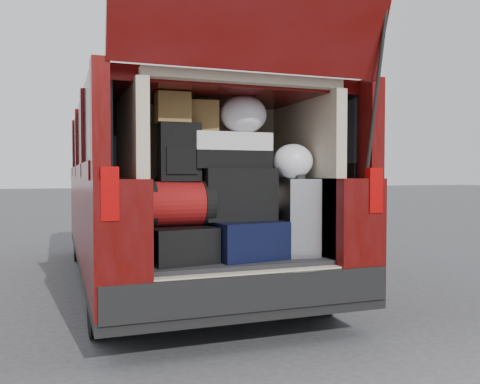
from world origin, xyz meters
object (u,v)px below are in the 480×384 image
Objects in this scene: black_soft_case at (237,194)px; twotone_duffel at (229,151)px; silver_roller at (297,217)px; backpack at (179,152)px; navy_hardshell at (240,238)px; black_hardshell at (174,243)px; red_duffel at (178,204)px.

twotone_duffel is at bearing 131.81° from black_soft_case.
backpack is at bearing 179.83° from silver_roller.
navy_hardshell is 0.31m from black_soft_case.
black_soft_case is at bearing -52.35° from twotone_duffel.
twotone_duffel is (0.37, 0.04, 0.02)m from backpack.
black_hardshell is 0.56m from black_soft_case.
backpack is at bearing 17.39° from black_hardshell.
silver_roller is at bearing -18.11° from navy_hardshell.
red_duffel is (-0.86, 0.06, 0.11)m from silver_roller.
silver_roller is 1.39× the size of backpack.
twotone_duffel is at bearing 122.62° from navy_hardshell.
black_hardshell is 1.27× the size of red_duffel.
navy_hardshell is 0.51m from red_duffel.
backpack is (0.02, 0.04, 0.35)m from red_duffel.
silver_roller reaches higher than red_duffel.
twotone_duffel is (-0.05, 0.06, 0.31)m from black_soft_case.
black_hardshell is 1.47× the size of backpack.
backpack reaches higher than twotone_duffel.
backpack is (-0.84, 0.10, 0.45)m from silver_roller.
red_duffel is at bearing -174.85° from black_soft_case.
black_hardshell is 1.03× the size of twotone_duffel.
twotone_duffel is (-0.47, 0.15, 0.47)m from silver_roller.
black_soft_case is at bearing 1.95° from red_duffel.
black_soft_case is 0.51m from backpack.
black_soft_case is at bearing 0.05° from backpack.
red_duffel is 0.35m from backpack.
navy_hardshell is 0.73m from backpack.
red_duffel reaches higher than navy_hardshell.
black_soft_case is 1.28× the size of backpack.
red_duffel is 1.16× the size of backpack.
red_duffel is (-0.45, -0.01, 0.25)m from navy_hardshell.
twotone_duffel is (0.39, 0.08, 0.36)m from red_duffel.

